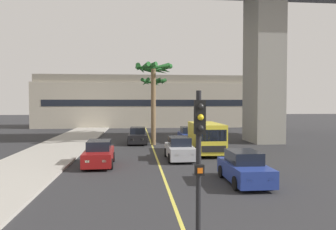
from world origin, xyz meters
TOP-DOWN VIEW (x-y plane):
  - sidewalk_left at (-8.00, 16.00)m, footprint 4.80×80.00m
  - lane_stripe_center at (0.00, 24.00)m, footprint 0.14×56.00m
  - pier_building_backdrop at (0.00, 54.10)m, footprint 34.70×8.04m
  - car_queue_front at (-3.76, 19.94)m, footprint 1.92×4.14m
  - car_queue_second at (3.81, 14.71)m, footprint 1.84×4.10m
  - car_queue_third at (-1.29, 30.83)m, footprint 1.95×4.16m
  - car_queue_fourth at (3.66, 30.82)m, footprint 1.85×4.11m
  - car_queue_fifth at (1.54, 21.65)m, footprint 1.85×4.11m
  - delivery_van at (3.89, 23.96)m, footprint 2.16×5.25m
  - traffic_light_median_near at (-0.01, 6.51)m, footprint 0.24×0.37m
  - palm_tree_near_median at (0.77, 40.59)m, footprint 3.39×3.43m
  - palm_tree_mid_median at (0.17, 29.69)m, footprint 3.57×3.57m

SIDE VIEW (x-z plane):
  - lane_stripe_center at x=0.00m, z-range 0.00..0.01m
  - sidewalk_left at x=-8.00m, z-range 0.00..0.15m
  - car_queue_front at x=-3.76m, z-range -0.06..1.50m
  - car_queue_second at x=3.81m, z-range -0.06..1.50m
  - car_queue_third at x=-1.29m, z-range -0.06..1.50m
  - car_queue_fourth at x=3.66m, z-range -0.06..1.50m
  - car_queue_fifth at x=1.54m, z-range -0.06..1.50m
  - delivery_van at x=3.89m, z-range 0.11..2.47m
  - traffic_light_median_near at x=-0.01m, z-range 0.61..4.81m
  - pier_building_backdrop at x=0.00m, z-range -0.06..8.22m
  - palm_tree_near_median at x=0.77m, z-range 2.28..9.38m
  - palm_tree_mid_median at x=0.17m, z-range 2.39..10.01m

